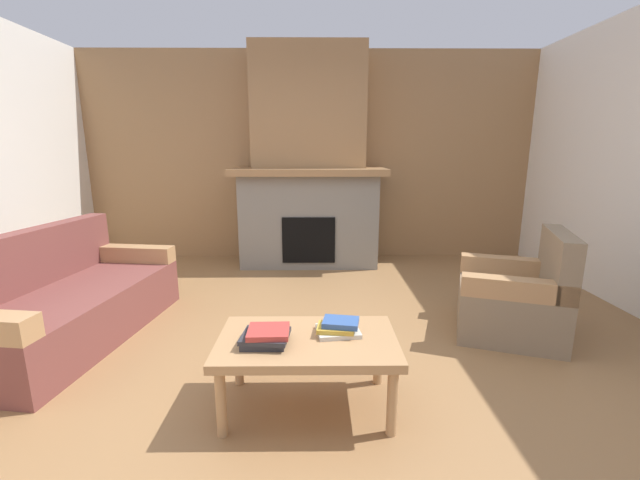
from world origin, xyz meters
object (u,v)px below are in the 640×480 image
Objects in this scene: couch at (66,303)px; armchair at (516,299)px; fireplace at (309,173)px; coffee_table at (307,347)px.

couch and armchair have the same top height.
armchair is (1.69, -2.14, -0.87)m from fireplace.
armchair is 0.97× the size of coffee_table.
coffee_table is at bearing -89.22° from fireplace.
fireplace reaches higher than armchair.
coffee_table is at bearing -25.30° from couch.
coffee_table is (-1.64, -0.94, 0.08)m from armchair.
fireplace reaches higher than couch.
fireplace is at bearing 128.21° from armchair.
couch reaches higher than coffee_table.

